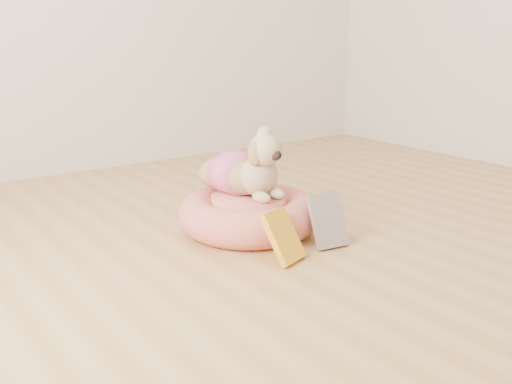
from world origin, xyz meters
TOP-DOWN VIEW (x-y plane):
  - floor at (0.00, 0.00)m, footprint 4.50×4.50m
  - pet_bed at (0.00, 0.79)m, footprint 0.59×0.59m
  - dog at (0.00, 0.82)m, footprint 0.34×0.45m
  - book_yellow at (-0.09, 0.45)m, footprint 0.16×0.16m
  - book_white at (0.15, 0.47)m, footprint 0.15×0.14m

SIDE VIEW (x-z plane):
  - floor at x=0.00m, z-range 0.00..0.00m
  - pet_bed at x=0.00m, z-range 0.00..0.15m
  - book_yellow at x=-0.09m, z-range 0.00..0.19m
  - book_white at x=0.15m, z-range 0.00..0.20m
  - dog at x=0.00m, z-range 0.15..0.46m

